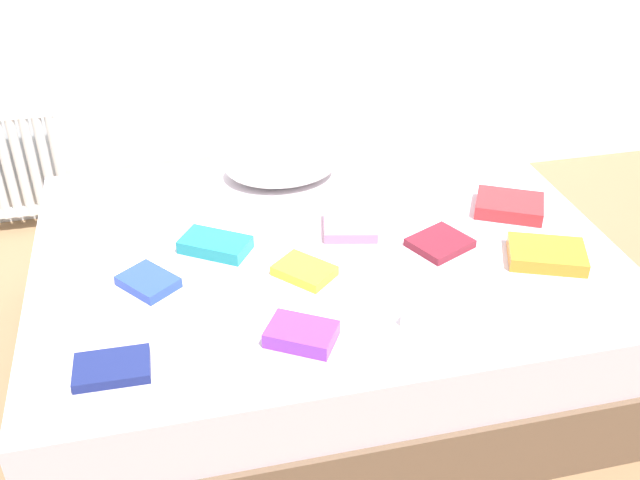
{
  "coord_description": "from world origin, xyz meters",
  "views": [
    {
      "loc": [
        -0.5,
        -2.07,
        1.87
      ],
      "look_at": [
        0.0,
        0.05,
        0.48
      ],
      "focal_mm": 41.02,
      "sensor_mm": 36.0,
      "label": 1
    }
  ],
  "objects_px": {
    "textbook_navy": "(112,368)",
    "radiator": "(7,166)",
    "bed": "(323,301)",
    "textbook_orange": "(547,254)",
    "textbook_blue": "(148,282)",
    "textbook_yellow": "(304,271)",
    "textbook_teal": "(215,245)",
    "pillow": "(281,164)",
    "textbook_pink": "(350,226)",
    "textbook_purple": "(301,334)",
    "textbook_white": "(438,308)",
    "textbook_red": "(509,206)",
    "textbook_maroon": "(440,243)"
  },
  "relations": [
    {
      "from": "textbook_red",
      "to": "textbook_teal",
      "type": "bearing_deg",
      "value": -151.4
    },
    {
      "from": "textbook_pink",
      "to": "textbook_purple",
      "type": "bearing_deg",
      "value": -105.54
    },
    {
      "from": "pillow",
      "to": "textbook_purple",
      "type": "relative_size",
      "value": 2.32
    },
    {
      "from": "textbook_teal",
      "to": "textbook_blue",
      "type": "xyz_separation_m",
      "value": [
        -0.23,
        -0.16,
        -0.01
      ]
    },
    {
      "from": "textbook_orange",
      "to": "textbook_purple",
      "type": "bearing_deg",
      "value": -144.17
    },
    {
      "from": "textbook_pink",
      "to": "textbook_red",
      "type": "xyz_separation_m",
      "value": [
        0.61,
        -0.01,
        0.01
      ]
    },
    {
      "from": "pillow",
      "to": "textbook_white",
      "type": "bearing_deg",
      "value": -73.48
    },
    {
      "from": "radiator",
      "to": "textbook_yellow",
      "type": "xyz_separation_m",
      "value": [
        1.11,
        -1.37,
        0.17
      ]
    },
    {
      "from": "textbook_pink",
      "to": "textbook_teal",
      "type": "height_order",
      "value": "textbook_teal"
    },
    {
      "from": "pillow",
      "to": "textbook_pink",
      "type": "xyz_separation_m",
      "value": [
        0.16,
        -0.46,
        -0.04
      ]
    },
    {
      "from": "textbook_orange",
      "to": "textbook_blue",
      "type": "bearing_deg",
      "value": -164.71
    },
    {
      "from": "textbook_blue",
      "to": "textbook_yellow",
      "type": "bearing_deg",
      "value": 46.09
    },
    {
      "from": "pillow",
      "to": "textbook_navy",
      "type": "bearing_deg",
      "value": -122.91
    },
    {
      "from": "textbook_blue",
      "to": "textbook_orange",
      "type": "bearing_deg",
      "value": 45.49
    },
    {
      "from": "radiator",
      "to": "textbook_purple",
      "type": "relative_size",
      "value": 2.76
    },
    {
      "from": "radiator",
      "to": "textbook_orange",
      "type": "distance_m",
      "value": 2.42
    },
    {
      "from": "pillow",
      "to": "textbook_red",
      "type": "relative_size",
      "value": 1.85
    },
    {
      "from": "textbook_orange",
      "to": "textbook_teal",
      "type": "relative_size",
      "value": 1.08
    },
    {
      "from": "textbook_yellow",
      "to": "textbook_blue",
      "type": "height_order",
      "value": "same"
    },
    {
      "from": "textbook_navy",
      "to": "textbook_blue",
      "type": "distance_m",
      "value": 0.4
    },
    {
      "from": "radiator",
      "to": "bed",
      "type": "bearing_deg",
      "value": -44.7
    },
    {
      "from": "textbook_white",
      "to": "radiator",
      "type": "bearing_deg",
      "value": 86.51
    },
    {
      "from": "textbook_pink",
      "to": "textbook_navy",
      "type": "height_order",
      "value": "textbook_pink"
    },
    {
      "from": "textbook_navy",
      "to": "radiator",
      "type": "bearing_deg",
      "value": 107.72
    },
    {
      "from": "bed",
      "to": "textbook_yellow",
      "type": "distance_m",
      "value": 0.34
    },
    {
      "from": "textbook_orange",
      "to": "bed",
      "type": "bearing_deg",
      "value": -179.41
    },
    {
      "from": "textbook_yellow",
      "to": "textbook_maroon",
      "type": "height_order",
      "value": "textbook_yellow"
    },
    {
      "from": "textbook_teal",
      "to": "bed",
      "type": "bearing_deg",
      "value": 27.38
    },
    {
      "from": "textbook_orange",
      "to": "textbook_white",
      "type": "height_order",
      "value": "same"
    },
    {
      "from": "textbook_pink",
      "to": "textbook_blue",
      "type": "bearing_deg",
      "value": -153.37
    },
    {
      "from": "bed",
      "to": "radiator",
      "type": "relative_size",
      "value": 3.77
    },
    {
      "from": "bed",
      "to": "radiator",
      "type": "distance_m",
      "value": 1.71
    },
    {
      "from": "textbook_navy",
      "to": "textbook_teal",
      "type": "relative_size",
      "value": 0.88
    },
    {
      "from": "textbook_white",
      "to": "textbook_red",
      "type": "xyz_separation_m",
      "value": [
        0.48,
        0.51,
        0.0
      ]
    },
    {
      "from": "textbook_yellow",
      "to": "textbook_teal",
      "type": "xyz_separation_m",
      "value": [
        -0.26,
        0.21,
        0.01
      ]
    },
    {
      "from": "textbook_red",
      "to": "textbook_purple",
      "type": "bearing_deg",
      "value": -121.09
    },
    {
      "from": "radiator",
      "to": "textbook_maroon",
      "type": "xyz_separation_m",
      "value": [
        1.6,
        -1.32,
        0.17
      ]
    },
    {
      "from": "textbook_blue",
      "to": "textbook_red",
      "type": "height_order",
      "value": "textbook_red"
    },
    {
      "from": "textbook_purple",
      "to": "textbook_blue",
      "type": "height_order",
      "value": "textbook_purple"
    },
    {
      "from": "pillow",
      "to": "radiator",
      "type": "bearing_deg",
      "value": 149.59
    },
    {
      "from": "bed",
      "to": "textbook_navy",
      "type": "height_order",
      "value": "textbook_navy"
    },
    {
      "from": "bed",
      "to": "pillow",
      "type": "xyz_separation_m",
      "value": [
        -0.05,
        0.52,
        0.31
      ]
    },
    {
      "from": "bed",
      "to": "textbook_pink",
      "type": "bearing_deg",
      "value": 27.3
    },
    {
      "from": "textbook_blue",
      "to": "textbook_navy",
      "type": "bearing_deg",
      "value": -53.8
    },
    {
      "from": "textbook_navy",
      "to": "bed",
      "type": "bearing_deg",
      "value": 36.52
    },
    {
      "from": "pillow",
      "to": "textbook_navy",
      "type": "distance_m",
      "value": 1.22
    },
    {
      "from": "textbook_pink",
      "to": "bed",
      "type": "bearing_deg",
      "value": -140.11
    },
    {
      "from": "pillow",
      "to": "textbook_orange",
      "type": "height_order",
      "value": "pillow"
    },
    {
      "from": "textbook_teal",
      "to": "textbook_yellow",
      "type": "bearing_deg",
      "value": -5.56
    },
    {
      "from": "pillow",
      "to": "textbook_navy",
      "type": "relative_size",
      "value": 2.2
    }
  ]
}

